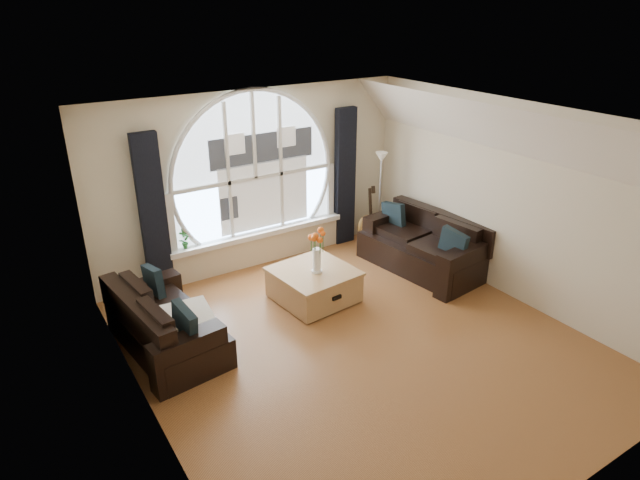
{
  "coord_description": "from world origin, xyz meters",
  "views": [
    {
      "loc": [
        -3.45,
        -4.47,
        3.88
      ],
      "look_at": [
        0.0,
        0.9,
        1.05
      ],
      "focal_mm": 30.81,
      "sensor_mm": 36.0,
      "label": 1
    }
  ],
  "objects_px": {
    "sofa_right": "(423,244)",
    "potted_plant": "(184,239)",
    "coffee_chest": "(314,284)",
    "floor_lamp": "(380,199)",
    "sofa_left": "(166,319)",
    "vase_flowers": "(317,246)",
    "guitar": "(368,214)"
  },
  "relations": [
    {
      "from": "sofa_right",
      "to": "floor_lamp",
      "type": "distance_m",
      "value": 1.18
    },
    {
      "from": "sofa_right",
      "to": "potted_plant",
      "type": "xyz_separation_m",
      "value": [
        -3.23,
        1.51,
        0.3
      ]
    },
    {
      "from": "sofa_right",
      "to": "potted_plant",
      "type": "relative_size",
      "value": 6.51
    },
    {
      "from": "floor_lamp",
      "to": "coffee_chest",
      "type": "bearing_deg",
      "value": -152.08
    },
    {
      "from": "coffee_chest",
      "to": "floor_lamp",
      "type": "relative_size",
      "value": 0.63
    },
    {
      "from": "vase_flowers",
      "to": "potted_plant",
      "type": "height_order",
      "value": "vase_flowers"
    },
    {
      "from": "coffee_chest",
      "to": "guitar",
      "type": "relative_size",
      "value": 0.96
    },
    {
      "from": "coffee_chest",
      "to": "vase_flowers",
      "type": "height_order",
      "value": "vase_flowers"
    },
    {
      "from": "coffee_chest",
      "to": "vase_flowers",
      "type": "bearing_deg",
      "value": -88.74
    },
    {
      "from": "coffee_chest",
      "to": "floor_lamp",
      "type": "bearing_deg",
      "value": 22.43
    },
    {
      "from": "guitar",
      "to": "coffee_chest",
      "type": "bearing_deg",
      "value": -132.02
    },
    {
      "from": "vase_flowers",
      "to": "floor_lamp",
      "type": "bearing_deg",
      "value": 29.56
    },
    {
      "from": "sofa_left",
      "to": "sofa_right",
      "type": "bearing_deg",
      "value": -7.53
    },
    {
      "from": "vase_flowers",
      "to": "guitar",
      "type": "height_order",
      "value": "vase_flowers"
    },
    {
      "from": "guitar",
      "to": "sofa_right",
      "type": "bearing_deg",
      "value": -67.62
    },
    {
      "from": "sofa_left",
      "to": "floor_lamp",
      "type": "relative_size",
      "value": 1.07
    },
    {
      "from": "vase_flowers",
      "to": "floor_lamp",
      "type": "xyz_separation_m",
      "value": [
        1.94,
        1.1,
        -0.05
      ]
    },
    {
      "from": "sofa_right",
      "to": "vase_flowers",
      "type": "xyz_separation_m",
      "value": [
        -1.93,
        0.01,
        0.45
      ]
    },
    {
      "from": "sofa_right",
      "to": "coffee_chest",
      "type": "height_order",
      "value": "sofa_right"
    },
    {
      "from": "coffee_chest",
      "to": "potted_plant",
      "type": "xyz_separation_m",
      "value": [
        -1.29,
        1.44,
        0.45
      ]
    },
    {
      "from": "sofa_right",
      "to": "vase_flowers",
      "type": "bearing_deg",
      "value": 172.75
    },
    {
      "from": "sofa_right",
      "to": "potted_plant",
      "type": "distance_m",
      "value": 3.58
    },
    {
      "from": "sofa_left",
      "to": "vase_flowers",
      "type": "bearing_deg",
      "value": -7.69
    },
    {
      "from": "sofa_left",
      "to": "coffee_chest",
      "type": "distance_m",
      "value": 2.09
    },
    {
      "from": "sofa_left",
      "to": "sofa_right",
      "type": "relative_size",
      "value": 0.89
    },
    {
      "from": "sofa_right",
      "to": "vase_flowers",
      "type": "height_order",
      "value": "vase_flowers"
    },
    {
      "from": "coffee_chest",
      "to": "floor_lamp",
      "type": "height_order",
      "value": "floor_lamp"
    },
    {
      "from": "sofa_left",
      "to": "potted_plant",
      "type": "height_order",
      "value": "potted_plant"
    },
    {
      "from": "sofa_left",
      "to": "vase_flowers",
      "type": "xyz_separation_m",
      "value": [
        2.09,
        -0.02,
        0.45
      ]
    },
    {
      "from": "sofa_left",
      "to": "vase_flowers",
      "type": "height_order",
      "value": "vase_flowers"
    },
    {
      "from": "guitar",
      "to": "sofa_left",
      "type": "bearing_deg",
      "value": -147.38
    },
    {
      "from": "vase_flowers",
      "to": "floor_lamp",
      "type": "relative_size",
      "value": 0.44
    }
  ]
}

